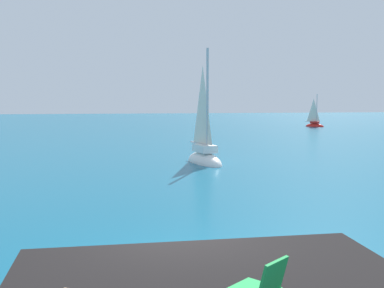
{
  "coord_description": "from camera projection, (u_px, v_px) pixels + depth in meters",
  "views": [
    {
      "loc": [
        -0.99,
        -9.43,
        3.6
      ],
      "look_at": [
        1.87,
        12.12,
        1.34
      ],
      "focal_mm": 45.44,
      "sensor_mm": 36.0,
      "label": 1
    }
  ],
  "objects": [
    {
      "name": "ground_plane",
      "position": [
        179.0,
        273.0,
        9.79
      ],
      "size": [
        160.0,
        160.0,
        0.0
      ],
      "primitive_type": "plane",
      "color": "#0F5675"
    },
    {
      "name": "boulder_seaward",
      "position": [
        144.0,
        286.0,
        9.11
      ],
      "size": [
        2.04,
        1.96,
        1.14
      ],
      "primitive_type": "cube",
      "rotation": [
        0.19,
        0.07,
        0.67
      ],
      "color": "black",
      "rests_on": "ground"
    },
    {
      "name": "boulder_inland",
      "position": [
        118.0,
        280.0,
        9.41
      ],
      "size": [
        0.81,
        0.86,
        0.51
      ],
      "primitive_type": "cube",
      "rotation": [
        -0.14,
        -0.06,
        1.26
      ],
      "color": "black",
      "rests_on": "ground"
    },
    {
      "name": "sailboat_near",
      "position": [
        205.0,
        156.0,
        25.24
      ],
      "size": [
        2.02,
        3.58,
        6.47
      ],
      "rotation": [
        0.0,
        0.0,
        4.98
      ],
      "color": "white",
      "rests_on": "ground"
    },
    {
      "name": "sailboat_far",
      "position": [
        315.0,
        125.0,
        53.18
      ],
      "size": [
        2.01,
        1.89,
        3.92
      ],
      "rotation": [
        0.0,
        0.0,
        5.56
      ],
      "color": "red",
      "rests_on": "ground"
    },
    {
      "name": "beach_chair",
      "position": [
        263.0,
        285.0,
        5.93
      ],
      "size": [
        0.75,
        0.76,
        0.8
      ],
      "rotation": [
        0.0,
        0.0,
        2.28
      ],
      "color": "green",
      "rests_on": "shore_ledge"
    }
  ]
}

